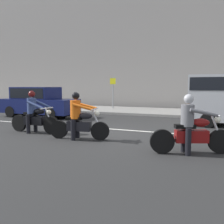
% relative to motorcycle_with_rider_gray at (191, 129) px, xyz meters
% --- Properties ---
extents(ground_plane, '(80.00, 80.00, 0.00)m').
position_rel_motorcycle_with_rider_gray_xyz_m(ground_plane, '(-3.05, 1.74, -0.64)').
color(ground_plane, '#292929').
extents(sidewalk_slab, '(40.00, 4.40, 0.14)m').
position_rel_motorcycle_with_rider_gray_xyz_m(sidewalk_slab, '(-3.05, 9.74, -0.57)').
color(sidewalk_slab, gray).
rests_on(sidewalk_slab, ground_plane).
extents(building_facade, '(40.00, 1.40, 14.07)m').
position_rel_motorcycle_with_rider_gray_xyz_m(building_facade, '(-3.05, 13.14, 6.40)').
color(building_facade, gray).
rests_on(building_facade, ground_plane).
extents(lane_marking_stripe, '(18.00, 0.14, 0.01)m').
position_rel_motorcycle_with_rider_gray_xyz_m(lane_marking_stripe, '(-3.58, 2.64, -0.64)').
color(lane_marking_stripe, silver).
rests_on(lane_marking_stripe, ground_plane).
extents(motorcycle_with_rider_gray, '(2.06, 1.02, 1.56)m').
position_rel_motorcycle_with_rider_gray_xyz_m(motorcycle_with_rider_gray, '(0.00, 0.00, 0.00)').
color(motorcycle_with_rider_gray, black).
rests_on(motorcycle_with_rider_gray, ground_plane).
extents(motorcycle_with_rider_orange_stripe, '(2.04, 0.75, 1.58)m').
position_rel_motorcycle_with_rider_gray_xyz_m(motorcycle_with_rider_orange_stripe, '(-3.62, 0.41, 0.00)').
color(motorcycle_with_rider_orange_stripe, black).
rests_on(motorcycle_with_rider_orange_stripe, ground_plane).
extents(motorcycle_with_rider_denim_blue, '(2.20, 0.70, 1.60)m').
position_rel_motorcycle_with_rider_gray_xyz_m(motorcycle_with_rider_denim_blue, '(-5.77, 0.79, 0.01)').
color(motorcycle_with_rider_denim_blue, black).
rests_on(motorcycle_with_rider_denim_blue, ground_plane).
extents(parked_sedan_navy, '(4.49, 1.82, 1.72)m').
position_rel_motorcycle_with_rider_gray_xyz_m(parked_sedan_navy, '(-8.89, 4.86, 0.24)').
color(parked_sedan_navy, '#11194C').
rests_on(parked_sedan_navy, ground_plane).
extents(street_sign_post, '(0.44, 0.08, 2.25)m').
position_rel_motorcycle_with_rider_gray_xyz_m(street_sign_post, '(-6.42, 10.20, 0.87)').
color(street_sign_post, gray).
rests_on(street_sign_post, sidewalk_slab).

